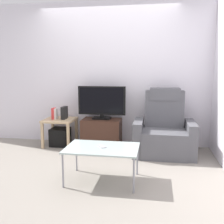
% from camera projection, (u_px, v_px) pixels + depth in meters
% --- Properties ---
extents(ground_plane, '(6.40, 6.40, 0.00)m').
position_uv_depth(ground_plane, '(95.00, 163.00, 3.98)').
color(ground_plane, gray).
extents(wall_back, '(6.40, 0.06, 2.60)m').
position_uv_depth(wall_back, '(108.00, 74.00, 4.87)').
color(wall_back, silver).
rests_on(wall_back, ground).
extents(tv_stand, '(0.69, 0.43, 0.51)m').
position_uv_depth(tv_stand, '(102.00, 133.00, 4.78)').
color(tv_stand, '#3D2319').
rests_on(tv_stand, ground).
extents(television, '(0.85, 0.20, 0.59)m').
position_uv_depth(television, '(102.00, 102.00, 4.71)').
color(television, black).
rests_on(television, tv_stand).
extents(recliner_armchair, '(0.98, 0.78, 1.08)m').
position_uv_depth(recliner_armchair, '(164.00, 132.00, 4.36)').
color(recliner_armchair, '#515156').
rests_on(recliner_armchair, ground).
extents(side_table, '(0.54, 0.54, 0.50)m').
position_uv_depth(side_table, '(60.00, 123.00, 4.82)').
color(side_table, tan).
rests_on(side_table, ground).
extents(subwoofer_box, '(0.32, 0.32, 0.32)m').
position_uv_depth(subwoofer_box, '(60.00, 137.00, 4.86)').
color(subwoofer_box, black).
rests_on(subwoofer_box, ground).
extents(book_leftmost, '(0.05, 0.13, 0.20)m').
position_uv_depth(book_leftmost, '(54.00, 113.00, 4.79)').
color(book_leftmost, red).
rests_on(book_leftmost, side_table).
extents(book_middle, '(0.03, 0.10, 0.19)m').
position_uv_depth(book_middle, '(56.00, 114.00, 4.78)').
color(book_middle, white).
rests_on(book_middle, side_table).
extents(game_console, '(0.07, 0.20, 0.23)m').
position_uv_depth(game_console, '(64.00, 113.00, 4.78)').
color(game_console, black).
rests_on(game_console, side_table).
extents(coffee_table, '(0.90, 0.60, 0.44)m').
position_uv_depth(coffee_table, '(102.00, 149.00, 3.28)').
color(coffee_table, '#B2C6C1').
rests_on(coffee_table, ground).
extents(cell_phone, '(0.14, 0.16, 0.01)m').
position_uv_depth(cell_phone, '(102.00, 146.00, 3.30)').
color(cell_phone, '#B7B7BC').
rests_on(cell_phone, coffee_table).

